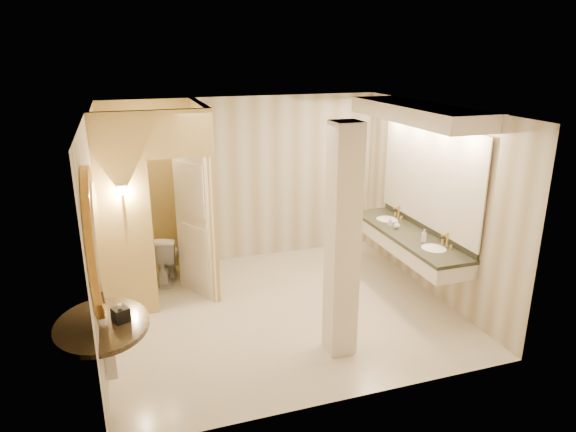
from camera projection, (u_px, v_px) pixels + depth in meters
The scene contains 16 objects.
floor at pixel (282, 310), 7.03m from camera, with size 4.50×4.50×0.00m, color beige.
ceiling at pixel (281, 110), 6.18m from camera, with size 4.50×4.50×0.00m, color silver.
wall_back at pixel (245, 180), 8.41m from camera, with size 4.50×0.02×2.70m, color beige.
wall_front at pixel (346, 280), 4.80m from camera, with size 4.50×0.02×2.70m, color beige.
wall_left at pixel (97, 235), 5.94m from camera, with size 0.02×4.00×2.70m, color beige.
wall_right at pixel (433, 201), 7.27m from camera, with size 0.02×4.00×2.70m, color beige.
toilet_closet at pixel (184, 201), 7.13m from camera, with size 1.50×1.55×2.70m.
wall_sconce at pixel (122, 192), 6.30m from camera, with size 0.14×0.14×0.42m.
vanity at pixel (414, 182), 7.19m from camera, with size 0.75×2.57×2.09m.
console_shelf at pixel (98, 278), 4.83m from camera, with size 1.12×1.12×2.01m.
pillar at pixel (343, 243), 5.69m from camera, with size 0.31×0.31×2.70m, color silver.
tissue_box at pixel (121, 315), 4.99m from camera, with size 0.14×0.14×0.14m, color black.
toilet at pixel (165, 257), 7.79m from camera, with size 0.43×0.75×0.77m, color white.
soap_bottle_a at pixel (390, 221), 7.67m from camera, with size 0.06×0.06×0.14m, color beige.
soap_bottle_b at pixel (397, 225), 7.56m from camera, with size 0.09×0.09×0.12m, color silver.
soap_bottle_c at pixel (424, 236), 7.02m from camera, with size 0.07×0.07×0.19m, color #C6B28C.
Camera 1 is at (-1.89, -5.98, 3.41)m, focal length 32.00 mm.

